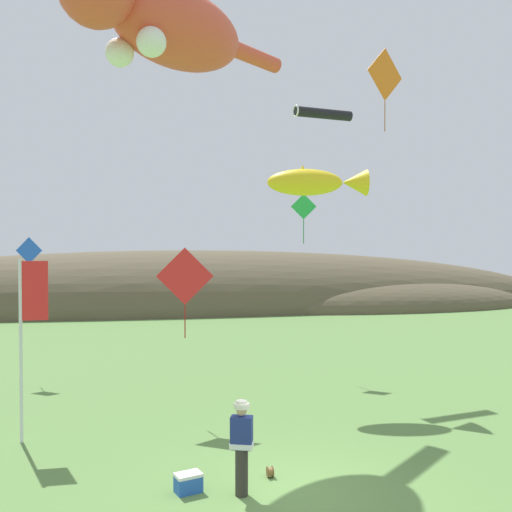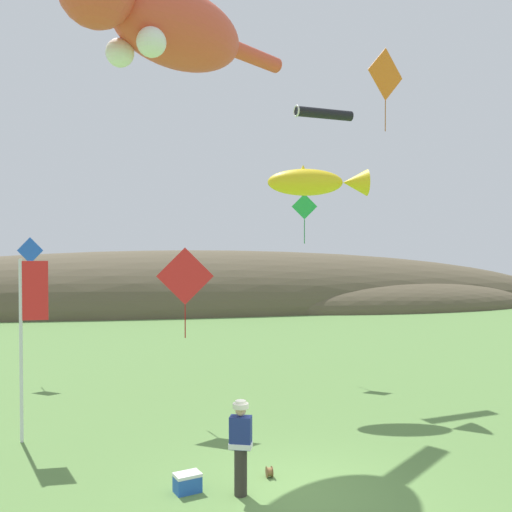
{
  "view_description": "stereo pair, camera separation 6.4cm",
  "coord_description": "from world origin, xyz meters",
  "px_view_note": "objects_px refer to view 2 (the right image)",
  "views": [
    {
      "loc": [
        -2.81,
        -10.24,
        4.7
      ],
      "look_at": [
        0.0,
        4.0,
        4.37
      ],
      "focal_mm": 40.0,
      "sensor_mm": 36.0,
      "label": 1
    },
    {
      "loc": [
        -2.74,
        -10.26,
        4.7
      ],
      "look_at": [
        0.0,
        4.0,
        4.37
      ],
      "focal_mm": 40.0,
      "sensor_mm": 36.0,
      "label": 2
    }
  ],
  "objects_px": {
    "picnic_cooler": "(187,483)",
    "kite_tube_streamer": "(323,114)",
    "kite_diamond_green": "(304,207)",
    "kite_diamond_red": "(185,277)",
    "kite_fish_windsock": "(316,182)",
    "kite_diamond_blue": "(30,251)",
    "kite_spool": "(269,472)",
    "festival_banner_pole": "(28,322)",
    "kite_diamond_orange": "(386,75)",
    "festival_attendant": "(241,444)",
    "kite_giant_cat": "(163,24)"
  },
  "relations": [
    {
      "from": "kite_tube_streamer",
      "to": "kite_diamond_blue",
      "type": "relative_size",
      "value": 1.24
    },
    {
      "from": "festival_banner_pole",
      "to": "kite_diamond_blue",
      "type": "height_order",
      "value": "kite_diamond_blue"
    },
    {
      "from": "kite_diamond_blue",
      "to": "kite_diamond_green",
      "type": "bearing_deg",
      "value": -5.33
    },
    {
      "from": "kite_diamond_red",
      "to": "kite_diamond_orange",
      "type": "relative_size",
      "value": 1.01
    },
    {
      "from": "festival_attendant",
      "to": "kite_spool",
      "type": "bearing_deg",
      "value": 44.84
    },
    {
      "from": "kite_giant_cat",
      "to": "kite_fish_windsock",
      "type": "bearing_deg",
      "value": 23.17
    },
    {
      "from": "kite_diamond_green",
      "to": "kite_giant_cat",
      "type": "bearing_deg",
      "value": -135.65
    },
    {
      "from": "kite_giant_cat",
      "to": "kite_tube_streamer",
      "type": "height_order",
      "value": "kite_giant_cat"
    },
    {
      "from": "festival_attendant",
      "to": "kite_spool",
      "type": "xyz_separation_m",
      "value": [
        0.7,
        0.69,
        -0.84
      ]
    },
    {
      "from": "kite_diamond_green",
      "to": "kite_diamond_red",
      "type": "bearing_deg",
      "value": -133.45
    },
    {
      "from": "kite_giant_cat",
      "to": "kite_diamond_green",
      "type": "relative_size",
      "value": 3.46
    },
    {
      "from": "picnic_cooler",
      "to": "kite_tube_streamer",
      "type": "xyz_separation_m",
      "value": [
        5.53,
        9.08,
        9.19
      ]
    },
    {
      "from": "kite_diamond_orange",
      "to": "picnic_cooler",
      "type": "bearing_deg",
      "value": -140.58
    },
    {
      "from": "kite_giant_cat",
      "to": "kite_diamond_green",
      "type": "bearing_deg",
      "value": 44.35
    },
    {
      "from": "kite_tube_streamer",
      "to": "kite_diamond_orange",
      "type": "height_order",
      "value": "kite_diamond_orange"
    },
    {
      "from": "kite_spool",
      "to": "kite_diamond_green",
      "type": "relative_size",
      "value": 0.12
    },
    {
      "from": "kite_diamond_green",
      "to": "kite_diamond_orange",
      "type": "height_order",
      "value": "kite_diamond_orange"
    },
    {
      "from": "festival_banner_pole",
      "to": "kite_diamond_red",
      "type": "xyz_separation_m",
      "value": [
        3.78,
        1.29,
        0.95
      ]
    },
    {
      "from": "festival_attendant",
      "to": "picnic_cooler",
      "type": "bearing_deg",
      "value": 161.44
    },
    {
      "from": "picnic_cooler",
      "to": "festival_banner_pole",
      "type": "relative_size",
      "value": 0.13
    },
    {
      "from": "kite_fish_windsock",
      "to": "kite_tube_streamer",
      "type": "bearing_deg",
      "value": 67.92
    },
    {
      "from": "kite_giant_cat",
      "to": "festival_banner_pole",
      "type": "bearing_deg",
      "value": -160.98
    },
    {
      "from": "kite_diamond_blue",
      "to": "kite_tube_streamer",
      "type": "bearing_deg",
      "value": -8.77
    },
    {
      "from": "kite_spool",
      "to": "kite_giant_cat",
      "type": "relative_size",
      "value": 0.03
    },
    {
      "from": "festival_banner_pole",
      "to": "kite_diamond_red",
      "type": "bearing_deg",
      "value": 18.87
    },
    {
      "from": "picnic_cooler",
      "to": "kite_giant_cat",
      "type": "relative_size",
      "value": 0.09
    },
    {
      "from": "picnic_cooler",
      "to": "kite_diamond_blue",
      "type": "height_order",
      "value": "kite_diamond_blue"
    },
    {
      "from": "kite_spool",
      "to": "festival_banner_pole",
      "type": "xyz_separation_m",
      "value": [
        -5.16,
        3.08,
        2.73
      ]
    },
    {
      "from": "kite_giant_cat",
      "to": "kite_fish_windsock",
      "type": "distance_m",
      "value": 6.49
    },
    {
      "from": "kite_fish_windsock",
      "to": "kite_diamond_blue",
      "type": "bearing_deg",
      "value": 156.54
    },
    {
      "from": "festival_attendant",
      "to": "kite_fish_windsock",
      "type": "bearing_deg",
      "value": 62.79
    },
    {
      "from": "kite_tube_streamer",
      "to": "kite_diamond_blue",
      "type": "xyz_separation_m",
      "value": [
        -10.33,
        1.59,
        -4.95
      ]
    },
    {
      "from": "kite_fish_windsock",
      "to": "kite_spool",
      "type": "bearing_deg",
      "value": -114.68
    },
    {
      "from": "kite_diamond_orange",
      "to": "kite_diamond_blue",
      "type": "bearing_deg",
      "value": 152.85
    },
    {
      "from": "festival_attendant",
      "to": "picnic_cooler",
      "type": "distance_m",
      "value": 1.28
    },
    {
      "from": "picnic_cooler",
      "to": "kite_giant_cat",
      "type": "xyz_separation_m",
      "value": [
        -0.29,
        4.56,
        10.26
      ]
    },
    {
      "from": "picnic_cooler",
      "to": "kite_fish_windsock",
      "type": "xyz_separation_m",
      "value": [
        4.54,
        6.62,
        6.44
      ]
    },
    {
      "from": "kite_diamond_red",
      "to": "kite_diamond_orange",
      "type": "height_order",
      "value": "kite_diamond_orange"
    },
    {
      "from": "kite_spool",
      "to": "kite_tube_streamer",
      "type": "height_order",
      "value": "kite_tube_streamer"
    },
    {
      "from": "kite_tube_streamer",
      "to": "festival_banner_pole",
      "type": "bearing_deg",
      "value": -148.06
    },
    {
      "from": "kite_diamond_red",
      "to": "kite_diamond_orange",
      "type": "xyz_separation_m",
      "value": [
        5.87,
        0.32,
        5.84
      ]
    },
    {
      "from": "kite_spool",
      "to": "kite_diamond_green",
      "type": "distance_m",
      "value": 11.6
    },
    {
      "from": "festival_banner_pole",
      "to": "kite_diamond_red",
      "type": "relative_size",
      "value": 1.77
    },
    {
      "from": "festival_banner_pole",
      "to": "kite_diamond_orange",
      "type": "bearing_deg",
      "value": 9.45
    },
    {
      "from": "festival_attendant",
      "to": "kite_fish_windsock",
      "type": "relative_size",
      "value": 0.55
    },
    {
      "from": "kite_diamond_red",
      "to": "kite_diamond_green",
      "type": "bearing_deg",
      "value": 46.55
    },
    {
      "from": "kite_tube_streamer",
      "to": "kite_diamond_green",
      "type": "distance_m",
      "value": 3.44
    },
    {
      "from": "kite_diamond_red",
      "to": "festival_banner_pole",
      "type": "bearing_deg",
      "value": -161.13
    },
    {
      "from": "kite_diamond_green",
      "to": "kite_diamond_orange",
      "type": "relative_size",
      "value": 0.76
    },
    {
      "from": "festival_banner_pole",
      "to": "kite_fish_windsock",
      "type": "xyz_separation_m",
      "value": [
        8.03,
        3.17,
        3.79
      ]
    }
  ]
}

